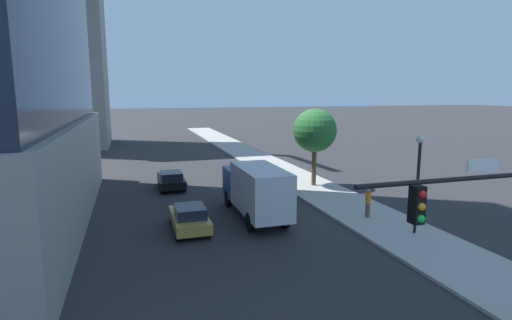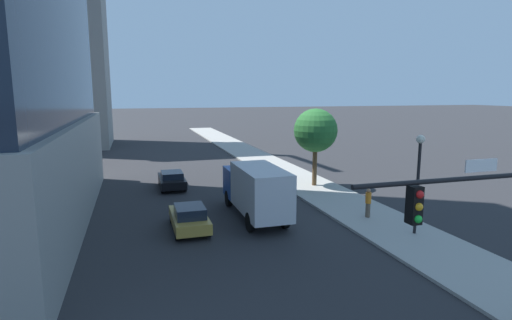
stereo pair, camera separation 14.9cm
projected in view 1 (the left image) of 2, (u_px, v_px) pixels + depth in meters
name	position (u px, v px, depth m)	size (l,w,h in m)	color
sidewalk	(334.00, 198.00, 28.72)	(4.50, 120.00, 0.15)	#9E9B93
construction_building	(54.00, 4.00, 54.14)	(12.92, 21.16, 44.97)	gray
traffic_light_pole	(481.00, 215.00, 11.71)	(6.40, 0.48, 5.63)	black
street_lamp	(419.00, 169.00, 20.88)	(0.44, 0.44, 5.22)	black
street_tree	(315.00, 131.00, 31.83)	(3.44, 3.44, 6.13)	brown
car_gold	(190.00, 218.00, 22.19)	(1.85, 4.23, 1.44)	#AD8938
car_black	(171.00, 180.00, 31.97)	(1.90, 4.47, 1.38)	black
box_truck	(256.00, 189.00, 24.22)	(2.31, 7.64, 3.24)	#1E4799
pedestrian_orange_shirt	(368.00, 202.00, 24.07)	(0.34, 0.34, 1.74)	brown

